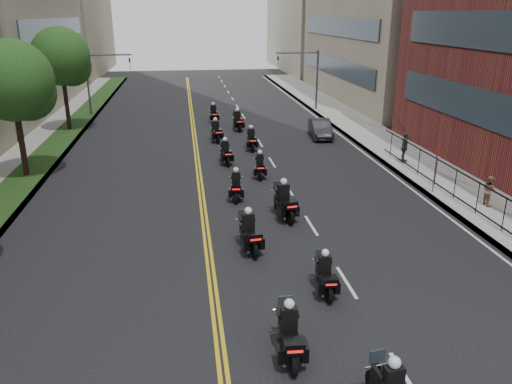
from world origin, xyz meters
TOP-DOWN VIEW (x-y plane):
  - sidewalk_right at (12.00, 25.00)m, footprint 4.00×90.00m
  - sidewalk_left at (-12.00, 25.00)m, footprint 4.00×90.00m
  - grass_strip at (-11.20, 25.00)m, footprint 2.00×90.00m
  - traffic_signal_right at (9.54, 42.00)m, footprint 4.09×0.20m
  - traffic_signal_left at (-9.54, 42.00)m, footprint 4.09×0.20m
  - motorcycle_2 at (0.39, 6.40)m, footprint 0.56×2.31m
  - motorcycle_3 at (2.26, 9.50)m, footprint 0.50×2.07m
  - motorcycle_4 at (0.17, 13.01)m, footprint 0.71×2.38m
  - motorcycle_5 at (2.19, 16.05)m, footprint 0.76×2.52m
  - motorcycle_6 at (0.28, 18.88)m, footprint 0.62×2.19m
  - motorcycle_7 at (2.00, 22.22)m, footprint 0.59×2.11m
  - motorcycle_8 at (0.30, 25.21)m, footprint 0.62×2.25m
  - motorcycle_9 at (2.34, 28.31)m, footprint 0.53×2.29m
  - motorcycle_10 at (0.09, 30.96)m, footprint 0.72×2.37m
  - motorcycle_11 at (2.07, 34.45)m, footprint 0.66×2.40m
  - motorcycle_12 at (0.37, 37.81)m, footprint 0.54×2.32m
  - parked_sedan at (8.00, 31.18)m, footprint 1.85×4.18m
  - pedestrian_b at (12.12, 15.86)m, footprint 0.57×0.72m
  - pedestrian_c at (11.20, 23.45)m, footprint 0.91×1.16m

SIDE VIEW (x-z plane):
  - sidewalk_right at x=12.00m, z-range 0.00..0.15m
  - sidewalk_left at x=-12.00m, z-range 0.00..0.15m
  - grass_strip at x=-11.20m, z-range 0.15..0.19m
  - motorcycle_3 at x=2.26m, z-range -0.16..1.37m
  - motorcycle_7 at x=2.00m, z-range -0.16..1.40m
  - motorcycle_6 at x=0.28m, z-range -0.17..1.45m
  - motorcycle_8 at x=0.30m, z-range -0.17..1.48m
  - parked_sedan at x=8.00m, z-range 0.00..1.33m
  - motorcycle_9 at x=2.34m, z-range -0.18..1.52m
  - motorcycle_2 at x=0.39m, z-range -0.18..1.52m
  - motorcycle_12 at x=0.37m, z-range -0.18..1.53m
  - motorcycle_10 at x=0.09m, z-range -0.18..1.57m
  - motorcycle_4 at x=0.17m, z-range -0.19..1.58m
  - motorcycle_11 at x=2.07m, z-range -0.19..1.59m
  - motorcycle_5 at x=2.19m, z-range -0.20..1.67m
  - pedestrian_b at x=12.12m, z-range 0.15..1.60m
  - pedestrian_c at x=11.20m, z-range 0.15..1.99m
  - traffic_signal_right at x=9.54m, z-range 0.90..6.50m
  - traffic_signal_left at x=-9.54m, z-range 0.90..6.50m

